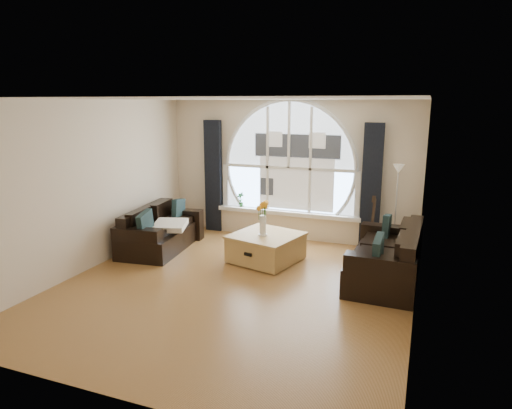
% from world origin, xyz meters
% --- Properties ---
extents(ground, '(5.00, 5.50, 0.01)m').
position_xyz_m(ground, '(0.00, 0.00, 0.00)').
color(ground, brown).
rests_on(ground, ground).
extents(ceiling, '(5.00, 5.50, 0.01)m').
position_xyz_m(ceiling, '(0.00, 0.00, 2.70)').
color(ceiling, silver).
rests_on(ceiling, ground).
extents(wall_back, '(5.00, 0.01, 2.70)m').
position_xyz_m(wall_back, '(0.00, 2.75, 1.35)').
color(wall_back, beige).
rests_on(wall_back, ground).
extents(wall_front, '(5.00, 0.01, 2.70)m').
position_xyz_m(wall_front, '(0.00, -2.75, 1.35)').
color(wall_front, beige).
rests_on(wall_front, ground).
extents(wall_left, '(0.01, 5.50, 2.70)m').
position_xyz_m(wall_left, '(-2.50, 0.00, 1.35)').
color(wall_left, beige).
rests_on(wall_left, ground).
extents(wall_right, '(0.01, 5.50, 2.70)m').
position_xyz_m(wall_right, '(2.50, 0.00, 1.35)').
color(wall_right, beige).
rests_on(wall_right, ground).
extents(attic_slope, '(0.92, 5.50, 0.72)m').
position_xyz_m(attic_slope, '(2.20, 0.00, 2.35)').
color(attic_slope, silver).
rests_on(attic_slope, ground).
extents(arched_window, '(2.60, 0.06, 2.15)m').
position_xyz_m(arched_window, '(0.00, 2.72, 1.62)').
color(arched_window, silver).
rests_on(arched_window, wall_back).
extents(window_sill, '(2.90, 0.22, 0.08)m').
position_xyz_m(window_sill, '(0.00, 2.65, 0.51)').
color(window_sill, white).
rests_on(window_sill, wall_back).
extents(window_frame, '(2.76, 0.08, 2.15)m').
position_xyz_m(window_frame, '(0.00, 2.69, 1.62)').
color(window_frame, white).
rests_on(window_frame, wall_back).
extents(neighbor_house, '(1.70, 0.02, 1.50)m').
position_xyz_m(neighbor_house, '(0.15, 2.71, 1.50)').
color(neighbor_house, silver).
rests_on(neighbor_house, wall_back).
extents(curtain_left, '(0.35, 0.12, 2.30)m').
position_xyz_m(curtain_left, '(-1.60, 2.63, 1.15)').
color(curtain_left, black).
rests_on(curtain_left, ground).
extents(curtain_right, '(0.35, 0.12, 2.30)m').
position_xyz_m(curtain_right, '(1.60, 2.63, 1.15)').
color(curtain_right, black).
rests_on(curtain_right, ground).
extents(sofa_left, '(1.04, 1.79, 0.76)m').
position_xyz_m(sofa_left, '(-1.95, 1.13, 0.40)').
color(sofa_left, black).
rests_on(sofa_left, ground).
extents(sofa_right, '(1.01, 1.92, 0.84)m').
position_xyz_m(sofa_right, '(2.03, 1.03, 0.40)').
color(sofa_right, black).
rests_on(sofa_right, ground).
extents(coffee_chest, '(1.28, 1.28, 0.51)m').
position_xyz_m(coffee_chest, '(0.07, 1.21, 0.26)').
color(coffee_chest, '#A68147').
rests_on(coffee_chest, ground).
extents(throw_blanket, '(0.69, 0.69, 0.10)m').
position_xyz_m(throw_blanket, '(-1.70, 1.05, 0.50)').
color(throw_blanket, silver).
rests_on(throw_blanket, sofa_left).
extents(vase_flowers, '(0.24, 0.24, 0.70)m').
position_xyz_m(vase_flowers, '(0.04, 1.11, 0.86)').
color(vase_flowers, white).
rests_on(vase_flowers, coffee_chest).
extents(floor_lamp, '(0.24, 0.24, 1.60)m').
position_xyz_m(floor_lamp, '(2.06, 2.47, 0.80)').
color(floor_lamp, '#B2B2B2').
rests_on(floor_lamp, ground).
extents(guitar, '(0.39, 0.30, 1.06)m').
position_xyz_m(guitar, '(1.70, 2.34, 0.53)').
color(guitar, brown).
rests_on(guitar, ground).
extents(potted_plant, '(0.18, 0.15, 0.30)m').
position_xyz_m(potted_plant, '(-1.00, 2.65, 0.70)').
color(potted_plant, '#1E6023').
rests_on(potted_plant, window_sill).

